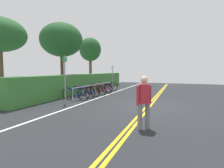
# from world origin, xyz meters

# --- Properties ---
(ground_plane) EXTENTS (31.55, 12.90, 0.05)m
(ground_plane) POSITION_xyz_m (0.00, 0.00, -0.03)
(ground_plane) COLOR #232628
(centre_line_yellow_inner) EXTENTS (28.39, 0.10, 0.00)m
(centre_line_yellow_inner) POSITION_xyz_m (0.00, -0.08, 0.00)
(centre_line_yellow_inner) COLOR gold
(centre_line_yellow_inner) RESTS_ON ground_plane
(centre_line_yellow_outer) EXTENTS (28.39, 0.10, 0.00)m
(centre_line_yellow_outer) POSITION_xyz_m (0.00, 0.08, 0.00)
(centre_line_yellow_outer) COLOR gold
(centre_line_yellow_outer) RESTS_ON ground_plane
(bike_lane_stripe_white) EXTENTS (28.39, 0.12, 0.00)m
(bike_lane_stripe_white) POSITION_xyz_m (0.00, 3.34, 0.00)
(bike_lane_stripe_white) COLOR white
(bike_lane_stripe_white) RESTS_ON ground_plane
(bike_rack) EXTENTS (5.64, 0.05, 0.74)m
(bike_rack) POSITION_xyz_m (2.44, 4.16, 0.55)
(bike_rack) COLOR #9EA0A5
(bike_rack) RESTS_ON ground_plane
(bicycle_0) EXTENTS (0.46, 1.81, 0.77)m
(bicycle_0) POSITION_xyz_m (0.11, 4.25, 0.36)
(bicycle_0) COLOR black
(bicycle_0) RESTS_ON ground_plane
(bicycle_1) EXTENTS (0.46, 1.73, 0.77)m
(bicycle_1) POSITION_xyz_m (0.88, 4.21, 0.36)
(bicycle_1) COLOR black
(bicycle_1) RESTS_ON ground_plane
(bicycle_2) EXTENTS (0.46, 1.76, 0.74)m
(bicycle_2) POSITION_xyz_m (1.62, 4.27, 0.35)
(bicycle_2) COLOR black
(bicycle_2) RESTS_ON ground_plane
(bicycle_3) EXTENTS (0.55, 1.72, 0.69)m
(bicycle_3) POSITION_xyz_m (2.47, 4.09, 0.32)
(bicycle_3) COLOR black
(bicycle_3) RESTS_ON ground_plane
(bicycle_4) EXTENTS (0.58, 1.71, 0.79)m
(bicycle_4) POSITION_xyz_m (3.22, 4.06, 0.37)
(bicycle_4) COLOR black
(bicycle_4) RESTS_ON ground_plane
(bicycle_5) EXTENTS (0.52, 1.59, 0.68)m
(bicycle_5) POSITION_xyz_m (4.01, 4.18, 0.32)
(bicycle_5) COLOR black
(bicycle_5) RESTS_ON ground_plane
(bicycle_6) EXTENTS (0.64, 1.69, 0.75)m
(bicycle_6) POSITION_xyz_m (4.76, 4.20, 0.35)
(bicycle_6) COLOR black
(bicycle_6) RESTS_ON ground_plane
(pedestrian) EXTENTS (0.37, 0.38, 1.56)m
(pedestrian) POSITION_xyz_m (-3.55, -0.39, 0.89)
(pedestrian) COLOR slate
(pedestrian) RESTS_ON ground_plane
(sign_post_near) EXTENTS (0.36, 0.06, 2.45)m
(sign_post_near) POSITION_xyz_m (-1.16, 4.05, 1.46)
(sign_post_near) COLOR gray
(sign_post_near) RESTS_ON ground_plane
(sign_post_far) EXTENTS (0.36, 0.06, 2.15)m
(sign_post_far) POSITION_xyz_m (5.92, 4.16, 1.30)
(sign_post_far) COLOR gray
(sign_post_far) RESTS_ON ground_plane
(hedge_backdrop) EXTENTS (14.59, 0.97, 1.41)m
(hedge_backdrop) POSITION_xyz_m (3.94, 5.81, 0.71)
(hedge_backdrop) COLOR #387533
(hedge_backdrop) RESTS_ON ground_plane
(tree_mid) EXTENTS (3.27, 3.27, 5.39)m
(tree_mid) POSITION_xyz_m (2.97, 7.30, 4.07)
(tree_mid) COLOR #473323
(tree_mid) RESTS_ON ground_plane
(tree_far_right) EXTENTS (2.36, 2.36, 5.27)m
(tree_far_right) POSITION_xyz_m (8.68, 7.81, 3.95)
(tree_far_right) COLOR brown
(tree_far_right) RESTS_ON ground_plane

